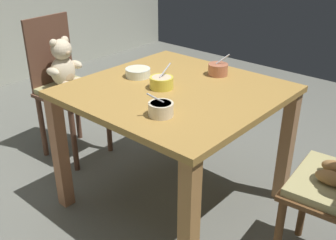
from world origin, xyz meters
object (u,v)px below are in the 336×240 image
dining_table (175,109)px  porridge_bowl_terracotta_near_right (218,69)px  teddy_chair_far_center (66,79)px  porridge_bowl_white_far_center (138,72)px  porridge_bowl_cream_near_left (161,109)px  porridge_bowl_yellow_center (162,82)px

dining_table → porridge_bowl_terracotta_near_right: 0.35m
teddy_chair_far_center → porridge_bowl_white_far_center: (0.04, -0.64, 0.18)m
porridge_bowl_cream_near_left → porridge_bowl_white_far_center: size_ratio=0.84×
dining_table → porridge_bowl_yellow_center: 0.16m
porridge_bowl_terracotta_near_right → porridge_bowl_white_far_center: bearing=135.1°
porridge_bowl_cream_near_left → porridge_bowl_yellow_center: bearing=41.6°
teddy_chair_far_center → porridge_bowl_yellow_center: teddy_chair_far_center is taller
porridge_bowl_terracotta_near_right → porridge_bowl_white_far_center: (-0.32, 0.32, -0.01)m
porridge_bowl_terracotta_near_right → porridge_bowl_cream_near_left: porridge_bowl_terracotta_near_right is taller
porridge_bowl_yellow_center → porridge_bowl_white_far_center: bearing=79.1°
porridge_bowl_cream_near_left → porridge_bowl_white_far_center: porridge_bowl_cream_near_left is taller
dining_table → porridge_bowl_cream_near_left: (-0.29, -0.16, 0.15)m
porridge_bowl_yellow_center → porridge_bowl_terracotta_near_right: 0.37m
porridge_bowl_terracotta_near_right → porridge_bowl_cream_near_left: 0.62m
porridge_bowl_yellow_center → porridge_bowl_cream_near_left: bearing=-138.4°
teddy_chair_far_center → porridge_bowl_terracotta_near_right: teddy_chair_far_center is taller
teddy_chair_far_center → porridge_bowl_yellow_center: (-0.00, -0.86, 0.19)m
teddy_chair_far_center → porridge_bowl_white_far_center: teddy_chair_far_center is taller
teddy_chair_far_center → porridge_bowl_terracotta_near_right: size_ratio=7.91×
dining_table → porridge_bowl_terracotta_near_right: size_ratio=8.36×
dining_table → porridge_bowl_yellow_center: bearing=127.3°
porridge_bowl_yellow_center → porridge_bowl_white_far_center: size_ratio=0.95×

